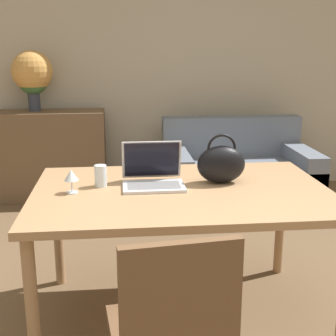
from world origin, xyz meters
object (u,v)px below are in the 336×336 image
at_px(handbag, 221,164).
at_px(flower_vase, 32,74).
at_px(couch, 237,176).
at_px(wine_glass, 71,176).
at_px(chair, 173,330).
at_px(laptop, 153,174).
at_px(drinking_glass, 101,176).

bearing_deg(handbag, flower_vase, 121.76).
distance_m(couch, handbag, 2.00).
xyz_separation_m(wine_glass, flower_vase, (-0.57, 2.35, 0.38)).
relative_size(chair, handbag, 3.26).
bearing_deg(chair, laptop, 83.12).
relative_size(chair, flower_vase, 1.56).
distance_m(chair, wine_glass, 1.04).
bearing_deg(couch, flower_vase, 167.77).
distance_m(laptop, wine_glass, 0.45).
distance_m(couch, wine_glass, 2.44).
height_order(couch, wine_glass, wine_glass).
distance_m(wine_glass, handbag, 0.82).
relative_size(laptop, flower_vase, 0.58).
xyz_separation_m(drinking_glass, wine_glass, (-0.15, -0.10, 0.03)).
height_order(laptop, wine_glass, laptop).
height_order(chair, handbag, handbag).
distance_m(handbag, flower_vase, 2.67).
distance_m(couch, laptop, 2.12).
relative_size(couch, laptop, 4.20).
bearing_deg(handbag, chair, -111.42).
xyz_separation_m(chair, wine_glass, (-0.43, 0.88, 0.35)).
height_order(laptop, handbag, handbag).
distance_m(wine_glass, flower_vase, 2.45).
bearing_deg(chair, drinking_glass, 99.39).
bearing_deg(handbag, laptop, 178.64).
relative_size(drinking_glass, handbag, 0.43).
relative_size(couch, drinking_glass, 11.79).
xyz_separation_m(couch, drinking_glass, (-1.25, -1.82, 0.55)).
xyz_separation_m(couch, handbag, (-0.57, -1.82, 0.60)).
relative_size(couch, handbag, 5.03).
distance_m(chair, flower_vase, 3.46).
bearing_deg(flower_vase, handbag, -58.24).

